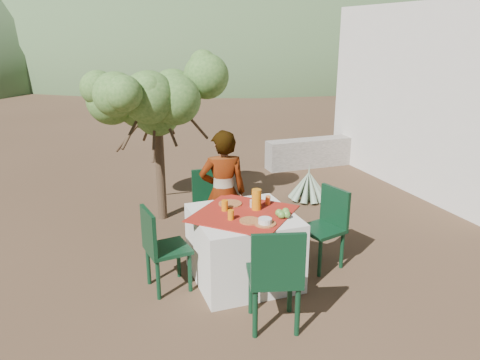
# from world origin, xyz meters

# --- Properties ---
(ground) EXTENTS (160.00, 160.00, 0.00)m
(ground) POSITION_xyz_m (0.00, 0.00, 0.00)
(ground) COLOR #3D2B1C
(ground) RESTS_ON ground
(table) EXTENTS (1.30, 1.30, 0.76)m
(table) POSITION_xyz_m (0.45, -0.28, 0.38)
(table) COLOR silver
(table) RESTS_ON ground
(chair_far) EXTENTS (0.46, 0.46, 0.91)m
(chair_far) POSITION_xyz_m (0.40, 0.79, 0.51)
(chair_far) COLOR black
(chair_far) RESTS_ON ground
(chair_near) EXTENTS (0.56, 0.56, 0.99)m
(chair_near) POSITION_xyz_m (0.40, -1.23, 0.55)
(chair_near) COLOR black
(chair_near) RESTS_ON ground
(chair_left) EXTENTS (0.46, 0.46, 0.90)m
(chair_left) POSITION_xyz_m (-0.42, -0.21, 0.50)
(chair_left) COLOR black
(chair_left) RESTS_ON ground
(chair_right) EXTENTS (0.51, 0.51, 0.91)m
(chair_right) POSITION_xyz_m (1.44, -0.29, 0.50)
(chair_right) COLOR black
(chair_right) RESTS_ON ground
(person) EXTENTS (0.61, 0.45, 1.51)m
(person) POSITION_xyz_m (0.44, 0.40, 0.75)
(person) COLOR #8C6651
(person) RESTS_ON ground
(shrub_tree) EXTENTS (1.72, 1.68, 2.02)m
(shrub_tree) POSITION_xyz_m (0.01, 1.78, 1.59)
(shrub_tree) COLOR #463123
(shrub_tree) RESTS_ON ground
(agave) EXTENTS (0.63, 0.63, 0.67)m
(agave) POSITION_xyz_m (2.27, 1.70, 0.23)
(agave) COLOR gray
(agave) RESTS_ON ground
(guesthouse) EXTENTS (3.20, 4.20, 3.00)m
(guesthouse) POSITION_xyz_m (5.60, 1.80, 1.50)
(guesthouse) COLOR silver
(guesthouse) RESTS_ON ground
(stone_wall) EXTENTS (2.60, 0.35, 0.55)m
(stone_wall) POSITION_xyz_m (3.60, 3.40, 0.28)
(stone_wall) COLOR gray
(stone_wall) RESTS_ON ground
(hill_near_right) EXTENTS (48.00, 48.00, 20.00)m
(hill_near_right) POSITION_xyz_m (12.00, 36.00, 0.00)
(hill_near_right) COLOR #3B5831
(hill_near_right) RESTS_ON ground
(hill_far_center) EXTENTS (60.00, 60.00, 24.00)m
(hill_far_center) POSITION_xyz_m (-4.00, 52.00, 0.00)
(hill_far_center) COLOR gray
(hill_far_center) RESTS_ON ground
(hill_far_right) EXTENTS (36.00, 36.00, 14.00)m
(hill_far_right) POSITION_xyz_m (28.00, 46.00, 0.00)
(hill_far_right) COLOR gray
(hill_far_right) RESTS_ON ground
(plate_far) EXTENTS (0.26, 0.26, 0.01)m
(plate_far) POSITION_xyz_m (0.40, 0.00, 0.77)
(plate_far) COLOR brown
(plate_far) RESTS_ON table
(plate_near) EXTENTS (0.21, 0.21, 0.01)m
(plate_near) POSITION_xyz_m (0.43, -0.52, 0.77)
(plate_near) COLOR brown
(plate_near) RESTS_ON table
(glass_far) EXTENTS (0.07, 0.07, 0.11)m
(glass_far) POSITION_xyz_m (0.29, -0.15, 0.82)
(glass_far) COLOR orange
(glass_far) RESTS_ON table
(glass_near) EXTENTS (0.06, 0.06, 0.10)m
(glass_near) POSITION_xyz_m (0.27, -0.41, 0.81)
(glass_near) COLOR orange
(glass_near) RESTS_ON table
(juice_pitcher) EXTENTS (0.10, 0.10, 0.22)m
(juice_pitcher) POSITION_xyz_m (0.61, -0.23, 0.87)
(juice_pitcher) COLOR orange
(juice_pitcher) RESTS_ON table
(bowl_plate) EXTENTS (0.22, 0.22, 0.01)m
(bowl_plate) POSITION_xyz_m (0.55, -0.63, 0.77)
(bowl_plate) COLOR brown
(bowl_plate) RESTS_ON table
(white_bowl) EXTENTS (0.13, 0.13, 0.05)m
(white_bowl) POSITION_xyz_m (0.55, -0.63, 0.80)
(white_bowl) COLOR silver
(white_bowl) RESTS_ON bowl_plate
(jar_left) EXTENTS (0.05, 0.05, 0.08)m
(jar_left) POSITION_xyz_m (0.78, -0.14, 0.80)
(jar_left) COLOR orange
(jar_left) RESTS_ON table
(jar_right) EXTENTS (0.05, 0.05, 0.09)m
(jar_right) POSITION_xyz_m (0.80, -0.11, 0.81)
(jar_right) COLOR orange
(jar_right) RESTS_ON table
(napkin_holder) EXTENTS (0.07, 0.04, 0.08)m
(napkin_holder) POSITION_xyz_m (0.60, -0.16, 0.80)
(napkin_holder) COLOR silver
(napkin_holder) RESTS_ON table
(fruit_cluster) EXTENTS (0.16, 0.15, 0.08)m
(fruit_cluster) POSITION_xyz_m (0.79, -0.52, 0.80)
(fruit_cluster) COLOR #578B32
(fruit_cluster) RESTS_ON table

